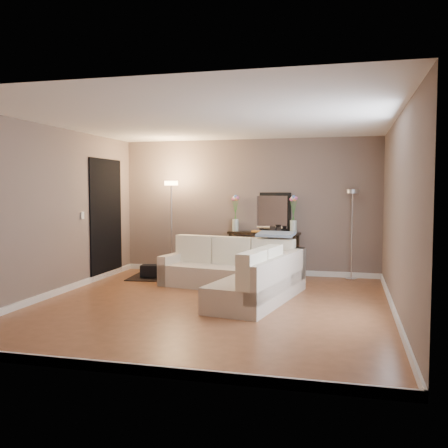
% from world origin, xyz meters
% --- Properties ---
extents(floor, '(5.00, 5.50, 0.01)m').
position_xyz_m(floor, '(0.00, 0.00, -0.01)').
color(floor, brown).
rests_on(floor, ground).
extents(ceiling, '(5.00, 5.50, 0.01)m').
position_xyz_m(ceiling, '(0.00, 0.00, 2.60)').
color(ceiling, white).
rests_on(ceiling, ground).
extents(wall_back, '(5.00, 0.02, 2.60)m').
position_xyz_m(wall_back, '(0.00, 2.76, 1.30)').
color(wall_back, '#76655B').
rests_on(wall_back, ground).
extents(wall_front, '(5.00, 0.02, 2.60)m').
position_xyz_m(wall_front, '(0.00, -2.76, 1.30)').
color(wall_front, '#76655B').
rests_on(wall_front, ground).
extents(wall_left, '(0.02, 5.50, 2.60)m').
position_xyz_m(wall_left, '(-2.51, 0.00, 1.30)').
color(wall_left, '#76655B').
rests_on(wall_left, ground).
extents(wall_right, '(0.02, 5.50, 2.60)m').
position_xyz_m(wall_right, '(2.51, 0.00, 1.30)').
color(wall_right, '#76655B').
rests_on(wall_right, ground).
extents(baseboard_back, '(5.00, 0.03, 0.10)m').
position_xyz_m(baseboard_back, '(0.00, 2.73, 0.05)').
color(baseboard_back, white).
rests_on(baseboard_back, ground).
extents(baseboard_front, '(5.00, 0.03, 0.10)m').
position_xyz_m(baseboard_front, '(0.00, -2.73, 0.05)').
color(baseboard_front, white).
rests_on(baseboard_front, ground).
extents(baseboard_left, '(0.03, 5.50, 0.10)m').
position_xyz_m(baseboard_left, '(-2.48, 0.00, 0.05)').
color(baseboard_left, white).
rests_on(baseboard_left, ground).
extents(baseboard_right, '(0.03, 5.50, 0.10)m').
position_xyz_m(baseboard_right, '(2.48, 0.00, 0.05)').
color(baseboard_right, white).
rests_on(baseboard_right, ground).
extents(doorway, '(0.02, 1.20, 2.20)m').
position_xyz_m(doorway, '(-2.48, 1.70, 1.10)').
color(doorway, black).
rests_on(doorway, ground).
extents(switch_plate, '(0.02, 0.08, 0.12)m').
position_xyz_m(switch_plate, '(-2.48, 0.85, 1.20)').
color(switch_plate, white).
rests_on(switch_plate, ground).
extents(sectional_sofa, '(2.47, 2.65, 0.83)m').
position_xyz_m(sectional_sofa, '(0.23, 0.89, 0.31)').
color(sectional_sofa, beige).
rests_on(sectional_sofa, floor).
extents(throw_blanket, '(0.64, 0.42, 0.08)m').
position_xyz_m(throw_blanket, '(0.73, 1.39, 0.91)').
color(throw_blanket, gray).
rests_on(throw_blanket, sectional_sofa).
extents(console_table, '(1.39, 0.55, 0.83)m').
position_xyz_m(console_table, '(0.25, 2.59, 0.47)').
color(console_table, black).
rests_on(console_table, floor).
extents(leaning_mirror, '(0.96, 0.17, 0.75)m').
position_xyz_m(leaning_mirror, '(0.35, 2.75, 1.21)').
color(leaning_mirror, black).
rests_on(leaning_mirror, console_table).
extents(table_decor, '(0.57, 0.17, 0.14)m').
position_xyz_m(table_decor, '(0.32, 2.54, 0.85)').
color(table_decor, orange).
rests_on(table_decor, console_table).
extents(flower_vase_left, '(0.16, 0.14, 0.71)m').
position_xyz_m(flower_vase_left, '(-0.24, 2.66, 1.12)').
color(flower_vase_left, silver).
rests_on(flower_vase_left, console_table).
extents(flower_vase_right, '(0.16, 0.14, 0.71)m').
position_xyz_m(flower_vase_right, '(0.90, 2.50, 1.12)').
color(flower_vase_right, silver).
rests_on(flower_vase_right, console_table).
extents(floor_lamp_lit, '(0.28, 0.28, 1.80)m').
position_xyz_m(floor_lamp_lit, '(-1.39, 2.24, 1.27)').
color(floor_lamp_lit, silver).
rests_on(floor_lamp_lit, floor).
extents(floor_lamp_unlit, '(0.25, 0.25, 1.64)m').
position_xyz_m(floor_lamp_unlit, '(1.95, 2.55, 1.16)').
color(floor_lamp_unlit, silver).
rests_on(floor_lamp_unlit, floor).
extents(charcoal_rug, '(1.25, 0.99, 0.02)m').
position_xyz_m(charcoal_rug, '(-1.46, 1.89, 0.01)').
color(charcoal_rug, black).
rests_on(charcoal_rug, floor).
extents(black_bag, '(0.35, 0.27, 0.21)m').
position_xyz_m(black_bag, '(-1.64, 1.77, 0.14)').
color(black_bag, black).
rests_on(black_bag, charcoal_rug).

